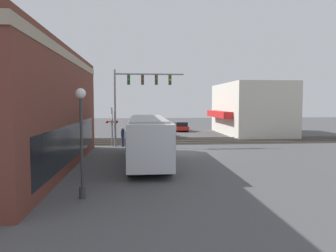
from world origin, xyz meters
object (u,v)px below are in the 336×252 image
at_px(crossing_signal, 112,122).
at_px(parked_car_red, 181,127).
at_px(streetlamp, 81,133).
at_px(pedestrian_near_bus, 171,145).
at_px(pedestrian_at_crossing, 123,136).
at_px(city_bus, 148,138).
at_px(parked_car_black, 166,132).

height_order(crossing_signal, parked_car_red, crossing_signal).
bearing_deg(streetlamp, pedestrian_near_bus, -25.69).
distance_m(streetlamp, parked_car_red, 33.63).
xyz_separation_m(crossing_signal, pedestrian_near_bus, (-6.87, -4.91, -1.38)).
xyz_separation_m(parked_car_red, pedestrian_at_crossing, (-15.99, 7.51, 0.32)).
relative_size(city_bus, pedestrian_at_crossing, 6.18).
bearing_deg(pedestrian_at_crossing, city_bus, -165.79).
bearing_deg(parked_car_black, crossing_signal, 141.92).
bearing_deg(pedestrian_at_crossing, parked_car_black, -31.43).
height_order(parked_car_black, parked_car_red, parked_car_black).
distance_m(city_bus, parked_car_red, 24.95).
bearing_deg(parked_car_black, pedestrian_near_bus, 176.70).
bearing_deg(streetlamp, parked_car_red, -14.56).
relative_size(parked_car_red, pedestrian_near_bus, 2.44).
bearing_deg(parked_car_red, parked_car_black, 161.31).
xyz_separation_m(pedestrian_near_bus, pedestrian_at_crossing, (6.48, 3.90, 0.04)).
bearing_deg(parked_car_black, parked_car_red, -18.69).
height_order(crossing_signal, parked_car_black, crossing_signal).
height_order(parked_car_black, pedestrian_at_crossing, pedestrian_at_crossing).
bearing_deg(pedestrian_near_bus, parked_car_red, -9.15).
bearing_deg(parked_car_red, pedestrian_near_bus, 170.85).
distance_m(parked_car_red, pedestrian_near_bus, 22.76).
xyz_separation_m(parked_car_black, pedestrian_near_bus, (-14.19, 0.82, 0.24)).
distance_m(city_bus, parked_car_black, 16.30).
xyz_separation_m(parked_car_black, pedestrian_at_crossing, (-7.71, 4.71, 0.28)).
bearing_deg(pedestrian_at_crossing, streetlamp, 176.80).
height_order(streetlamp, parked_car_red, streetlamp).
bearing_deg(parked_car_black, city_bus, 170.80).
relative_size(parked_car_black, pedestrian_near_bus, 2.74).
bearing_deg(crossing_signal, streetlamp, -179.67).
distance_m(streetlamp, pedestrian_near_bus, 11.28).
height_order(streetlamp, pedestrian_near_bus, streetlamp).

